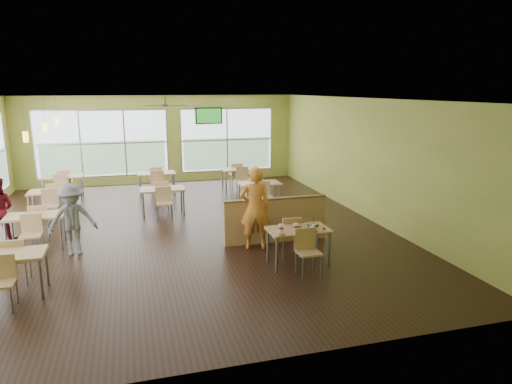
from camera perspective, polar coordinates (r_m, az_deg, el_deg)
The scene contains 19 objects.
room at distance 11.25m, azimuth -9.73°, elevation 3.21°, with size 12.00×12.04×3.20m.
window_bays at distance 14.34m, azimuth -21.65°, elevation 4.03°, with size 9.24×10.24×2.38m.
main_table at distance 9.08m, azimuth 5.32°, elevation -5.30°, with size 1.22×1.52×0.87m.
half_wall_divider at distance 10.41m, azimuth 2.46°, elevation -3.48°, with size 2.40×0.14×1.04m.
dining_tables at distance 13.06m, azimuth -14.95°, elevation -0.05°, with size 6.92×8.72×0.87m.
pendant_lights at distance 11.94m, azimuth -25.80°, elevation 6.80°, with size 0.11×7.31×0.86m.
ceiling_fan at distance 14.10m, azimuth -11.27°, elevation 10.57°, with size 1.25×1.25×0.29m.
tv_backwall at distance 17.22m, azimuth -5.93°, elevation 9.46°, with size 1.00×0.07×0.60m.
man_plaid at distance 9.88m, azimuth -0.11°, elevation -2.02°, with size 0.67×0.44×1.83m, color #F6511B.
patron_grey at distance 10.33m, azimuth -21.97°, elevation -3.19°, with size 0.99×0.57×1.53m, color slate.
cup_blue at distance 8.82m, azimuth 3.16°, elevation -4.47°, with size 0.11×0.11×0.38m.
cup_yellow at distance 8.94m, azimuth 4.96°, elevation -4.31°, with size 0.09×0.09×0.34m.
cup_red_near at distance 8.87m, azimuth 6.99°, elevation -4.55°, with size 0.08×0.08×0.30m.
cup_red_far at distance 8.96m, azimuth 7.20°, elevation -4.37°, with size 0.08×0.08×0.30m.
food_basket at distance 9.23m, azimuth 7.10°, elevation -4.06°, with size 0.25×0.25×0.06m.
ketchup_cup at distance 9.06m, azimuth 8.50°, elevation -4.55°, with size 0.06×0.06×0.03m, color #AC1F03.
wrapper_left at distance 8.64m, azimuth 3.28°, elevation -5.25°, with size 0.14×0.13×0.04m, color tan.
wrapper_mid at distance 9.15m, azimuth 5.13°, elevation -4.20°, with size 0.20×0.18×0.05m, color tan.
wrapper_right at distance 8.89m, azimuth 7.30°, elevation -4.81°, with size 0.16×0.14×0.04m, color tan.
Camera 1 is at (-1.12, -11.04, 3.45)m, focal length 32.00 mm.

